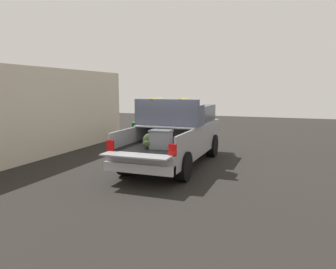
# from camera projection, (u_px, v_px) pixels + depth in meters

# --- Properties ---
(ground_plane) EXTENTS (40.00, 40.00, 0.00)m
(ground_plane) POSITION_uv_depth(u_px,v_px,m) (174.00, 165.00, 10.88)
(ground_plane) COLOR black
(pickup_truck) EXTENTS (6.05, 2.07, 2.23)m
(pickup_truck) POSITION_uv_depth(u_px,v_px,m) (178.00, 134.00, 11.10)
(pickup_truck) COLOR gray
(pickup_truck) RESTS_ON ground_plane
(building_facade) EXTENTS (10.75, 0.36, 3.29)m
(building_facade) POSITION_uv_depth(u_px,v_px,m) (42.00, 113.00, 11.81)
(building_facade) COLOR beige
(building_facade) RESTS_ON ground_plane
(trash_can) EXTENTS (0.60, 0.60, 0.98)m
(trash_can) POSITION_uv_depth(u_px,v_px,m) (138.00, 132.00, 15.16)
(trash_can) COLOR #1E592D
(trash_can) RESTS_ON ground_plane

